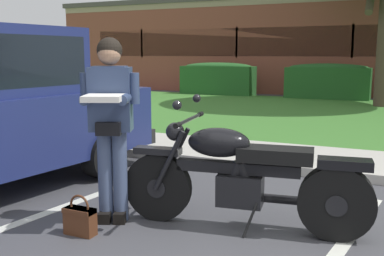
% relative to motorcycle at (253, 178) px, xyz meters
% --- Properties ---
extents(curb_strip, '(60.00, 0.20, 0.12)m').
position_rel_motorcycle_xyz_m(curb_strip, '(0.21, 2.08, -0.42)').
color(curb_strip, '#B7B2A8').
rests_on(curb_strip, ground).
extents(concrete_walk, '(60.00, 1.50, 0.08)m').
position_rel_motorcycle_xyz_m(concrete_walk, '(0.21, 2.93, -0.44)').
color(concrete_walk, '#B7B2A8').
rests_on(concrete_walk, ground).
extents(grass_lawn, '(60.00, 8.53, 0.06)m').
position_rel_motorcycle_xyz_m(grass_lawn, '(0.21, 7.94, -0.45)').
color(grass_lawn, '#3D752D').
rests_on(grass_lawn, ground).
extents(stall_stripe_0, '(0.70, 4.38, 0.01)m').
position_rel_motorcycle_xyz_m(stall_stripe_0, '(-2.02, -0.81, -0.48)').
color(stall_stripe_0, silver).
rests_on(stall_stripe_0, ground).
extents(motorcycle, '(2.24, 0.82, 1.18)m').
position_rel_motorcycle_xyz_m(motorcycle, '(0.00, 0.00, 0.00)').
color(motorcycle, black).
rests_on(motorcycle, ground).
extents(rider_person, '(0.57, 0.66, 1.70)m').
position_rel_motorcycle_xyz_m(rider_person, '(-1.25, -0.34, 0.53)').
color(rider_person, black).
rests_on(rider_person, ground).
extents(handbag, '(0.28, 0.13, 0.36)m').
position_rel_motorcycle_xyz_m(handbag, '(-1.32, -0.74, -0.34)').
color(handbag, '#562D19').
rests_on(handbag, ground).
extents(hedge_left, '(2.76, 0.90, 1.24)m').
position_rel_motorcycle_xyz_m(hedge_left, '(-5.17, 12.20, 0.17)').
color(hedge_left, '#235623').
rests_on(hedge_left, ground).
extents(hedge_center_left, '(2.77, 0.90, 1.24)m').
position_rel_motorcycle_xyz_m(hedge_center_left, '(-1.17, 12.20, 0.17)').
color(hedge_center_left, '#235623').
rests_on(hedge_center_left, ground).
extents(brick_building, '(25.84, 10.78, 3.85)m').
position_rel_motorcycle_xyz_m(brick_building, '(-0.56, 18.85, 1.45)').
color(brick_building, brown).
rests_on(brick_building, ground).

